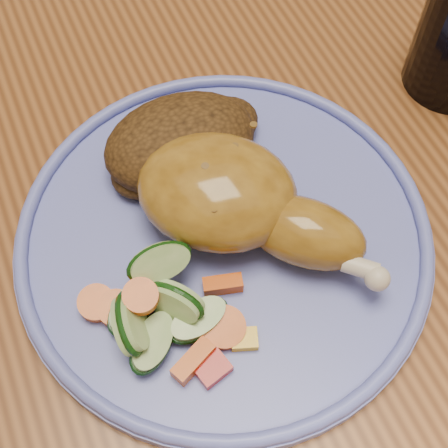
# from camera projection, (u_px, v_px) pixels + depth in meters

# --- Properties ---
(ground) EXTENTS (4.00, 4.00, 0.00)m
(ground) POSITION_uv_depth(u_px,v_px,m) (218.00, 360.00, 1.19)
(ground) COLOR #58331E
(ground) RESTS_ON ground
(dining_table) EXTENTS (0.90, 1.40, 0.75)m
(dining_table) POSITION_uv_depth(u_px,v_px,m) (212.00, 152.00, 0.61)
(dining_table) COLOR brown
(dining_table) RESTS_ON ground
(plate) EXTENTS (0.30, 0.30, 0.01)m
(plate) POSITION_uv_depth(u_px,v_px,m) (224.00, 238.00, 0.46)
(plate) COLOR #6069C5
(plate) RESTS_ON dining_table
(plate_rim) EXTENTS (0.30, 0.30, 0.01)m
(plate_rim) POSITION_uv_depth(u_px,v_px,m) (224.00, 231.00, 0.45)
(plate_rim) COLOR #6069C5
(plate_rim) RESTS_ON plate
(chicken_leg) EXTENTS (0.16, 0.18, 0.06)m
(chicken_leg) POSITION_uv_depth(u_px,v_px,m) (238.00, 201.00, 0.43)
(chicken_leg) COLOR #9E6F21
(chicken_leg) RESTS_ON plate
(rice_pilaf) EXTENTS (0.13, 0.08, 0.05)m
(rice_pilaf) POSITION_uv_depth(u_px,v_px,m) (183.00, 142.00, 0.47)
(rice_pilaf) COLOR #442A11
(rice_pilaf) RESTS_ON plate
(vegetable_pile) EXTENTS (0.11, 0.10, 0.05)m
(vegetable_pile) POSITION_uv_depth(u_px,v_px,m) (160.00, 311.00, 0.41)
(vegetable_pile) COLOR #A50A05
(vegetable_pile) RESTS_ON plate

